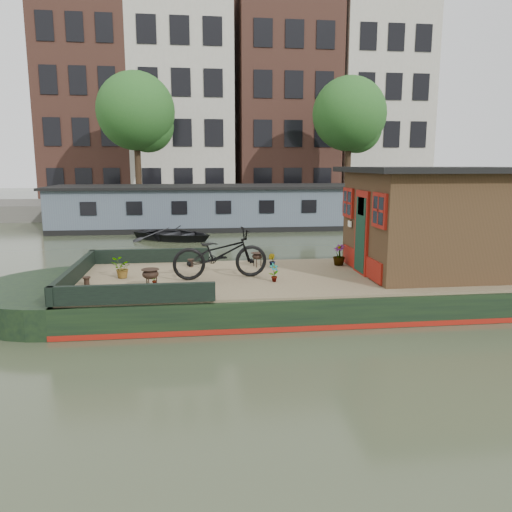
{
  "coord_description": "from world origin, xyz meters",
  "views": [
    {
      "loc": [
        -3.36,
        -10.86,
        3.13
      ],
      "look_at": [
        -1.94,
        0.5,
        1.02
      ],
      "focal_mm": 35.0,
      "sensor_mm": 36.0,
      "label": 1
    }
  ],
  "objects": [
    {
      "name": "potted_plant_c",
      "position": [
        -4.98,
        0.18,
        0.88
      ],
      "size": [
        0.5,
        0.46,
        0.45
      ],
      "primitive_type": "imported",
      "rotation": [
        0.0,
        0.0,
        3.46
      ],
      "color": "#A1402E",
      "rests_on": "houseboat_deck"
    },
    {
      "name": "quay",
      "position": [
        0.0,
        20.5,
        0.45
      ],
      "size": [
        60.0,
        6.0,
        0.9
      ],
      "primitive_type": "cube",
      "color": "#47443F",
      "rests_on": "ground"
    },
    {
      "name": "potted_plant_d",
      "position": [
        0.2,
        0.97,
        0.91
      ],
      "size": [
        0.41,
        0.41,
        0.52
      ],
      "primitive_type": "imported",
      "rotation": [
        0.0,
        0.0,
        5.31
      ],
      "color": "brown",
      "rests_on": "houseboat_deck"
    },
    {
      "name": "bicycle",
      "position": [
        -2.8,
        -0.09,
        1.2
      ],
      "size": [
        2.18,
        1.02,
        1.1
      ],
      "primitive_type": "imported",
      "rotation": [
        0.0,
        0.0,
        1.71
      ],
      "color": "black",
      "rests_on": "houseboat_deck"
    },
    {
      "name": "houseboat_deck",
      "position": [
        0.0,
        0.0,
        0.62
      ],
      "size": [
        11.8,
        3.8,
        0.05
      ],
      "primitive_type": "cube",
      "color": "olive",
      "rests_on": "houseboat_hull"
    },
    {
      "name": "bollard_port",
      "position": [
        -3.46,
        1.25,
        0.75
      ],
      "size": [
        0.17,
        0.17,
        0.19
      ],
      "primitive_type": "cylinder",
      "color": "black",
      "rests_on": "houseboat_deck"
    },
    {
      "name": "bow_bulwark",
      "position": [
        -5.07,
        0.0,
        0.82
      ],
      "size": [
        3.0,
        4.0,
        0.35
      ],
      "color": "black",
      "rests_on": "houseboat_deck"
    },
    {
      "name": "potted_plant_b",
      "position": [
        -1.5,
        0.93,
        0.82
      ],
      "size": [
        0.22,
        0.23,
        0.33
      ],
      "primitive_type": "imported",
      "rotation": [
        0.0,
        0.0,
        2.16
      ],
      "color": "brown",
      "rests_on": "houseboat_deck"
    },
    {
      "name": "far_houseboat",
      "position": [
        0.0,
        14.0,
        0.97
      ],
      "size": [
        20.4,
        4.4,
        2.11
      ],
      "color": "#45525D",
      "rests_on": "ground"
    },
    {
      "name": "bollard_stbd",
      "position": [
        -5.6,
        -0.44,
        0.74
      ],
      "size": [
        0.16,
        0.16,
        0.18
      ],
      "primitive_type": "cylinder",
      "color": "black",
      "rests_on": "houseboat_deck"
    },
    {
      "name": "cabin",
      "position": [
        2.19,
        0.0,
        1.88
      ],
      "size": [
        4.0,
        3.5,
        2.42
      ],
      "color": "#342514",
      "rests_on": "houseboat_deck"
    },
    {
      "name": "potted_plant_e",
      "position": [
        -4.22,
        -0.54,
        0.8
      ],
      "size": [
        0.18,
        0.2,
        0.31
      ],
      "primitive_type": "imported",
      "rotation": [
        0.0,
        0.0,
        0.97
      ],
      "color": "maroon",
      "rests_on": "houseboat_deck"
    },
    {
      "name": "houseboat_hull",
      "position": [
        -1.33,
        0.0,
        0.27
      ],
      "size": [
        14.01,
        4.02,
        0.6
      ],
      "color": "black",
      "rests_on": "ground"
    },
    {
      "name": "townhouse_row",
      "position": [
        0.15,
        27.5,
        7.9
      ],
      "size": [
        27.25,
        8.0,
        16.5
      ],
      "color": "brown",
      "rests_on": "ground"
    },
    {
      "name": "brazier_front",
      "position": [
        -4.26,
        -0.85,
        0.85
      ],
      "size": [
        0.38,
        0.38,
        0.4
      ],
      "primitive_type": null,
      "rotation": [
        0.0,
        0.0,
        0.01
      ],
      "color": "black",
      "rests_on": "houseboat_deck"
    },
    {
      "name": "ground",
      "position": [
        0.0,
        0.0,
        0.0
      ],
      "size": [
        120.0,
        120.0,
        0.0
      ],
      "primitive_type": "plane",
      "color": "#313824",
      "rests_on": "ground"
    },
    {
      "name": "brazier_rear",
      "position": [
        -1.84,
        1.06,
        0.82
      ],
      "size": [
        0.33,
        0.33,
        0.35
      ],
      "primitive_type": null,
      "rotation": [
        0.0,
        0.0,
        -0.03
      ],
      "color": "black",
      "rests_on": "houseboat_deck"
    },
    {
      "name": "tree_right",
      "position": [
        6.14,
        19.07,
        5.89
      ],
      "size": [
        4.4,
        4.4,
        7.4
      ],
      "color": "#332316",
      "rests_on": "quay"
    },
    {
      "name": "dinghy",
      "position": [
        -4.22,
        10.18,
        0.36
      ],
      "size": [
        4.31,
        4.01,
        0.73
      ],
      "primitive_type": "imported",
      "rotation": [
        0.0,
        0.0,
        1.0
      ],
      "color": "black",
      "rests_on": "ground"
    },
    {
      "name": "tree_left",
      "position": [
        -6.36,
        19.07,
        5.89
      ],
      "size": [
        4.4,
        4.4,
        7.4
      ],
      "color": "#332316",
      "rests_on": "quay"
    },
    {
      "name": "potted_plant_a",
      "position": [
        -1.69,
        -0.58,
        0.85
      ],
      "size": [
        0.25,
        0.22,
        0.4
      ],
      "primitive_type": "imported",
      "rotation": [
        0.0,
        0.0,
        0.42
      ],
      "color": "#A3342E",
      "rests_on": "houseboat_deck"
    }
  ]
}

